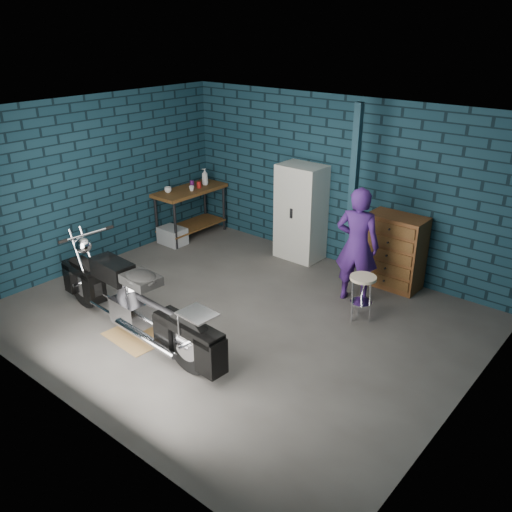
{
  "coord_description": "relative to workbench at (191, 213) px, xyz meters",
  "views": [
    {
      "loc": [
        4.3,
        -4.77,
        3.73
      ],
      "look_at": [
        0.09,
        0.3,
        0.84
      ],
      "focal_mm": 38.0,
      "sensor_mm": 36.0,
      "label": 1
    }
  ],
  "objects": [
    {
      "name": "person",
      "position": [
        3.61,
        -0.26,
        0.38
      ],
      "size": [
        0.7,
        0.55,
        1.68
      ],
      "primitive_type": "imported",
      "rotation": [
        0.0,
        0.0,
        3.4
      ],
      "color": "#401D6D",
      "rests_on": "ground"
    },
    {
      "name": "locker",
      "position": [
        2.12,
        0.48,
        0.34
      ],
      "size": [
        0.75,
        0.53,
        1.6
      ],
      "primitive_type": "cube",
      "color": "silver",
      "rests_on": "ground"
    },
    {
      "name": "tool_chest",
      "position": [
        3.83,
        0.48,
        0.1
      ],
      "size": [
        0.84,
        0.47,
        1.12
      ],
      "primitive_type": "cube",
      "color": "brown",
      "rests_on": "ground"
    },
    {
      "name": "ground",
      "position": [
        2.68,
        -1.75,
        -0.46
      ],
      "size": [
        6.0,
        6.0,
        0.0
      ],
      "primitive_type": "plane",
      "color": "#4F4D4A",
      "rests_on": "ground"
    },
    {
      "name": "mug_red",
      "position": [
        0.09,
        0.15,
        0.51
      ],
      "size": [
        0.11,
        0.11,
        0.12
      ],
      "primitive_type": "cylinder",
      "rotation": [
        0.0,
        0.0,
        0.33
      ],
      "color": "#A21915",
      "rests_on": "workbench"
    },
    {
      "name": "workbench",
      "position": [
        0.0,
        0.0,
        0.0
      ],
      "size": [
        0.6,
        1.4,
        0.91
      ],
      "primitive_type": "cube",
      "color": "brown",
      "rests_on": "ground"
    },
    {
      "name": "drip_mat",
      "position": [
        2.01,
        -2.92,
        -0.45
      ],
      "size": [
        0.82,
        0.64,
        0.01
      ],
      "primitive_type": "cube",
      "rotation": [
        0.0,
        0.0,
        -0.06
      ],
      "color": "olive",
      "rests_on": "ground"
    },
    {
      "name": "motorcycle",
      "position": [
        2.01,
        -2.92,
        0.13
      ],
      "size": [
        2.7,
        0.89,
        1.17
      ],
      "primitive_type": null,
      "rotation": [
        0.0,
        0.0,
        -0.06
      ],
      "color": "black",
      "rests_on": "ground"
    },
    {
      "name": "cup_b",
      "position": [
        0.12,
        -0.06,
        0.5
      ],
      "size": [
        0.1,
        0.1,
        0.09
      ],
      "primitive_type": "imported",
      "rotation": [
        0.0,
        0.0,
        -0.1
      ],
      "color": "beige",
      "rests_on": "workbench"
    },
    {
      "name": "storage_bin",
      "position": [
        0.02,
        -0.5,
        -0.3
      ],
      "size": [
        0.48,
        0.34,
        0.3
      ],
      "primitive_type": "cube",
      "color": "#909398",
      "rests_on": "ground"
    },
    {
      "name": "mug_purple",
      "position": [
        -0.09,
        0.15,
        0.51
      ],
      "size": [
        0.08,
        0.08,
        0.1
      ],
      "primitive_type": "cylinder",
      "rotation": [
        0.0,
        0.0,
        -0.04
      ],
      "color": "#5E1966",
      "rests_on": "workbench"
    },
    {
      "name": "bottle",
      "position": [
        0.03,
        0.37,
        0.61
      ],
      "size": [
        0.15,
        0.15,
        0.31
      ],
      "primitive_type": "imported",
      "rotation": [
        0.0,
        0.0,
        -0.38
      ],
      "color": "#909398",
      "rests_on": "workbench"
    },
    {
      "name": "room_walls",
      "position": [
        2.68,
        -1.2,
        1.45
      ],
      "size": [
        6.02,
        5.01,
        2.71
      ],
      "color": "#102A37",
      "rests_on": "ground"
    },
    {
      "name": "support_post",
      "position": [
        3.23,
        0.2,
        0.9
      ],
      "size": [
        0.1,
        0.1,
        2.7
      ],
      "primitive_type": "cube",
      "color": "#122D3A",
      "rests_on": "ground"
    },
    {
      "name": "cup_a",
      "position": [
        -0.13,
        -0.41,
        0.5
      ],
      "size": [
        0.13,
        0.13,
        0.1
      ],
      "primitive_type": "imported",
      "rotation": [
        0.0,
        0.0,
        -0.02
      ],
      "color": "beige",
      "rests_on": "workbench"
    },
    {
      "name": "shop_stool",
      "position": [
        3.98,
        -0.71,
        -0.14
      ],
      "size": [
        0.37,
        0.37,
        0.64
      ],
      "primitive_type": null,
      "rotation": [
        0.0,
        0.0,
        -0.07
      ],
      "color": "beige",
      "rests_on": "ground"
    }
  ]
}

